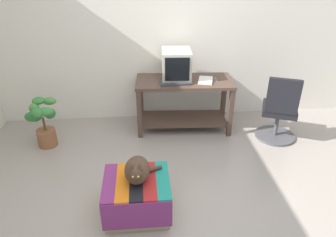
{
  "coord_description": "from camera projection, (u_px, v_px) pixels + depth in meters",
  "views": [
    {
      "loc": [
        -0.34,
        -2.21,
        2.19
      ],
      "look_at": [
        -0.07,
        0.85,
        0.55
      ],
      "focal_mm": 33.4,
      "sensor_mm": 36.0,
      "label": 1
    }
  ],
  "objects": [
    {
      "name": "ottoman_with_blanket",
      "position": [
        137.0,
        196.0,
        2.9
      ],
      "size": [
        0.6,
        0.56,
        0.37
      ],
      "color": "tan",
      "rests_on": "ground_plane"
    },
    {
      "name": "keyboard",
      "position": [
        176.0,
        83.0,
        3.96
      ],
      "size": [
        0.41,
        0.17,
        0.02
      ],
      "primitive_type": "cube",
      "rotation": [
        0.0,
        0.0,
        0.04
      ],
      "color": "#333338",
      "rests_on": "desk"
    },
    {
      "name": "pen",
      "position": [
        216.0,
        79.0,
        4.1
      ],
      "size": [
        0.02,
        0.14,
        0.01
      ],
      "primitive_type": "cylinder",
      "rotation": [
        0.0,
        1.57,
        1.5
      ],
      "color": "#B7B7BC",
      "rests_on": "desk"
    },
    {
      "name": "cat",
      "position": [
        137.0,
        170.0,
        2.77
      ],
      "size": [
        0.36,
        0.36,
        0.26
      ],
      "rotation": [
        0.0,
        0.0,
        -0.06
      ],
      "color": "#473323",
      "rests_on": "ottoman_with_blanket"
    },
    {
      "name": "office_chair",
      "position": [
        279.0,
        113.0,
        3.96
      ],
      "size": [
        0.55,
        0.55,
        0.89
      ],
      "rotation": [
        0.0,
        0.0,
        2.75
      ],
      "color": "#4C4C51",
      "rests_on": "ground_plane"
    },
    {
      "name": "tv_monitor",
      "position": [
        176.0,
        65.0,
        4.05
      ],
      "size": [
        0.39,
        0.45,
        0.38
      ],
      "rotation": [
        0.0,
        0.0,
        -0.06
      ],
      "color": "#BCB7A8",
      "rests_on": "desk"
    },
    {
      "name": "potted_plant",
      "position": [
        44.0,
        123.0,
        3.85
      ],
      "size": [
        0.37,
        0.38,
        0.61
      ],
      "color": "brown",
      "rests_on": "ground_plane"
    },
    {
      "name": "ground_plane",
      "position": [
        183.0,
        210.0,
        3.0
      ],
      "size": [
        14.0,
        14.0,
        0.0
      ],
      "primitive_type": "plane",
      "color": "#9E9389"
    },
    {
      "name": "book",
      "position": [
        205.0,
        80.0,
        4.05
      ],
      "size": [
        0.24,
        0.3,
        0.02
      ],
      "primitive_type": "cube",
      "rotation": [
        0.0,
        0.0,
        -0.26
      ],
      "color": "white",
      "rests_on": "desk"
    },
    {
      "name": "back_wall",
      "position": [
        166.0,
        27.0,
        4.19
      ],
      "size": [
        8.0,
        0.1,
        2.6
      ],
      "primitive_type": "cube",
      "color": "silver",
      "rests_on": "ground_plane"
    },
    {
      "name": "desk",
      "position": [
        184.0,
        96.0,
        4.19
      ],
      "size": [
        1.3,
        0.64,
        0.71
      ],
      "rotation": [
        0.0,
        0.0,
        -0.06
      ],
      "color": "#4C382D",
      "rests_on": "ground_plane"
    }
  ]
}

